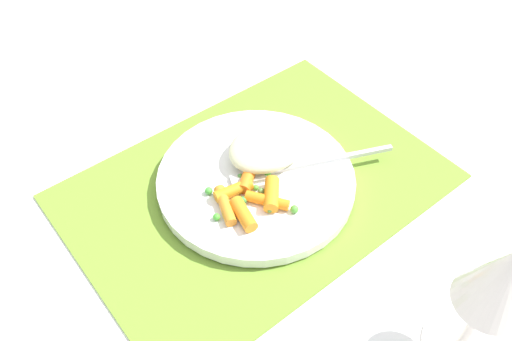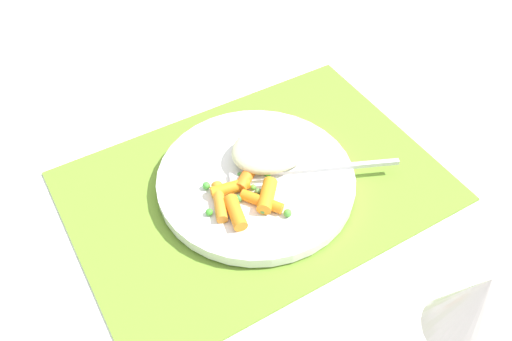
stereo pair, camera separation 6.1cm
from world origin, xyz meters
TOP-DOWN VIEW (x-y plane):
  - ground_plane at (0.00, 0.00)m, footprint 2.40×2.40m
  - placemat at (0.00, 0.00)m, footprint 0.45×0.32m
  - plate at (0.00, 0.00)m, footprint 0.24×0.24m
  - rice_mound at (-0.03, -0.02)m, footprint 0.11×0.08m
  - carrot_portion at (0.03, 0.03)m, footprint 0.09×0.08m
  - pea_scatter at (0.03, 0.03)m, footprint 0.10×0.09m
  - fork at (-0.05, 0.02)m, footprint 0.20×0.10m
  - wine_glass at (-0.03, 0.29)m, footprint 0.08×0.08m

SIDE VIEW (x-z plane):
  - ground_plane at x=0.00m, z-range 0.00..0.00m
  - placemat at x=0.00m, z-range 0.00..0.01m
  - plate at x=0.00m, z-range 0.01..0.02m
  - fork at x=-0.05m, z-range 0.02..0.03m
  - pea_scatter at x=0.03m, z-range 0.02..0.03m
  - carrot_portion at x=0.03m, z-range 0.02..0.04m
  - rice_mound at x=-0.03m, z-range 0.02..0.05m
  - wine_glass at x=-0.03m, z-range 0.04..0.21m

